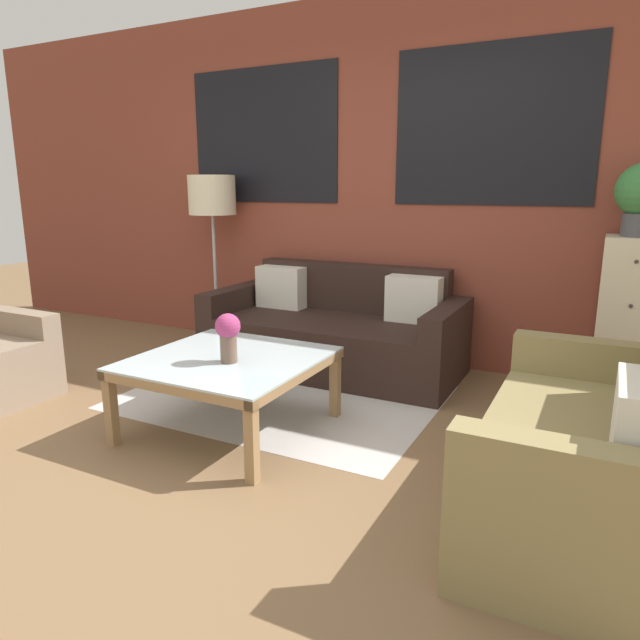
# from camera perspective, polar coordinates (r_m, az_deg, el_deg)

# --- Properties ---
(ground_plane) EXTENTS (16.00, 16.00, 0.00)m
(ground_plane) POSITION_cam_1_polar(r_m,az_deg,el_deg) (2.94, -14.83, -15.25)
(ground_plane) COLOR brown
(wall_back_brick) EXTENTS (8.40, 0.09, 2.80)m
(wall_back_brick) POSITION_cam_1_polar(r_m,az_deg,el_deg) (4.68, 4.82, 13.48)
(wall_back_brick) COLOR brown
(wall_back_brick) RESTS_ON ground_plane
(rug) EXTENTS (2.01, 1.49, 0.00)m
(rug) POSITION_cam_1_polar(r_m,az_deg,el_deg) (3.88, -3.78, -7.66)
(rug) COLOR #BCB7B2
(rug) RESTS_ON ground_plane
(couch_dark) EXTENTS (1.92, 0.88, 0.78)m
(couch_dark) POSITION_cam_1_polar(r_m,az_deg,el_deg) (4.40, 1.52, -1.32)
(couch_dark) COLOR black
(couch_dark) RESTS_ON ground_plane
(settee_vintage) EXTENTS (0.80, 1.50, 0.92)m
(settee_vintage) POSITION_cam_1_polar(r_m,az_deg,el_deg) (2.66, 26.04, -11.98)
(settee_vintage) COLOR olive
(settee_vintage) RESTS_ON ground_plane
(coffee_table) EXTENTS (0.99, 0.99, 0.44)m
(coffee_table) POSITION_cam_1_polar(r_m,az_deg,el_deg) (3.29, -9.13, -4.68)
(coffee_table) COLOR silver
(coffee_table) RESTS_ON ground_plane
(floor_lamp) EXTENTS (0.40, 0.40, 1.48)m
(floor_lamp) POSITION_cam_1_polar(r_m,az_deg,el_deg) (5.07, -10.73, 11.64)
(floor_lamp) COLOR #B2B2B7
(floor_lamp) RESTS_ON ground_plane
(drawer_cabinet) EXTENTS (0.36, 0.39, 1.08)m
(drawer_cabinet) POSITION_cam_1_polar(r_m,az_deg,el_deg) (4.16, 28.41, -0.10)
(drawer_cabinet) COLOR beige
(drawer_cabinet) RESTS_ON ground_plane
(flower_vase) EXTENTS (0.14, 0.14, 0.27)m
(flower_vase) POSITION_cam_1_polar(r_m,az_deg,el_deg) (3.14, -9.18, -1.35)
(flower_vase) COLOR brown
(flower_vase) RESTS_ON coffee_table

